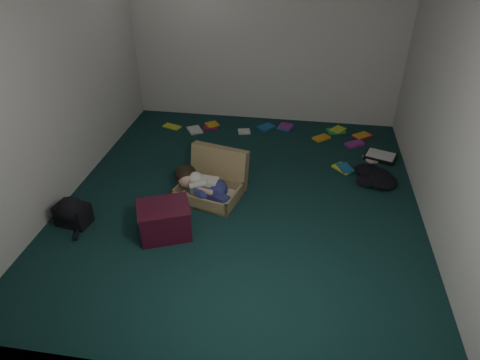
# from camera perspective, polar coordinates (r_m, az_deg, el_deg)

# --- Properties ---
(floor) EXTENTS (4.50, 4.50, 0.00)m
(floor) POSITION_cam_1_polar(r_m,az_deg,el_deg) (4.98, 0.27, -2.46)
(floor) COLOR #10302D
(floor) RESTS_ON ground
(wall_back) EXTENTS (4.50, 0.00, 4.50)m
(wall_back) POSITION_cam_1_polar(r_m,az_deg,el_deg) (6.49, 3.49, 18.73)
(wall_back) COLOR silver
(wall_back) RESTS_ON ground
(wall_front) EXTENTS (4.50, 0.00, 4.50)m
(wall_front) POSITION_cam_1_polar(r_m,az_deg,el_deg) (2.45, -7.77, -7.69)
(wall_front) COLOR silver
(wall_front) RESTS_ON ground
(wall_left) EXTENTS (0.00, 4.50, 4.50)m
(wall_left) POSITION_cam_1_polar(r_m,az_deg,el_deg) (5.04, -23.31, 11.99)
(wall_left) COLOR silver
(wall_left) RESTS_ON ground
(wall_right) EXTENTS (0.00, 4.50, 4.50)m
(wall_right) POSITION_cam_1_polar(r_m,az_deg,el_deg) (4.53, 26.51, 9.00)
(wall_right) COLOR silver
(wall_right) RESTS_ON ground
(suitcase) EXTENTS (0.84, 0.83, 0.51)m
(suitcase) POSITION_cam_1_polar(r_m,az_deg,el_deg) (5.01, -3.62, -0.19)
(suitcase) COLOR #998354
(suitcase) RESTS_ON floor
(person) EXTENTS (0.72, 0.49, 0.32)m
(person) POSITION_cam_1_polar(r_m,az_deg,el_deg) (4.87, -5.04, -0.69)
(person) COLOR silver
(person) RESTS_ON suitcase
(maroon_bin) EXTENTS (0.63, 0.57, 0.36)m
(maroon_bin) POSITION_cam_1_polar(r_m,az_deg,el_deg) (4.43, -10.02, -5.31)
(maroon_bin) COLOR #400D1D
(maroon_bin) RESTS_ON floor
(backpack) EXTENTS (0.47, 0.40, 0.25)m
(backpack) POSITION_cam_1_polar(r_m,az_deg,el_deg) (4.87, -21.40, -4.21)
(backpack) COLOR black
(backpack) RESTS_ON floor
(clothing_pile) EXTENTS (0.59, 0.54, 0.15)m
(clothing_pile) POSITION_cam_1_polar(r_m,az_deg,el_deg) (5.52, 17.43, 0.69)
(clothing_pile) COLOR black
(clothing_pile) RESTS_ON floor
(paper_tray) EXTENTS (0.47, 0.41, 0.06)m
(paper_tray) POSITION_cam_1_polar(r_m,az_deg,el_deg) (6.06, 18.22, 3.02)
(paper_tray) COLOR black
(paper_tray) RESTS_ON floor
(book_scatter) EXTENTS (3.13, 1.37, 0.02)m
(book_scatter) POSITION_cam_1_polar(r_m,az_deg,el_deg) (6.34, 6.17, 5.77)
(book_scatter) COLOR #CAE428
(book_scatter) RESTS_ON floor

